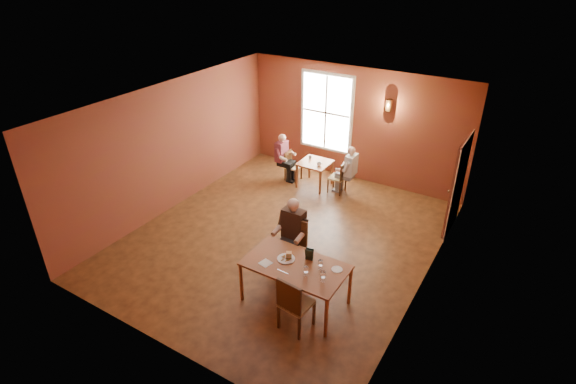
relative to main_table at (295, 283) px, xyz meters
The scene contains 29 objects.
ground 2.03m from the main_table, 128.06° to the left, with size 6.00×7.00×0.01m, color brown.
wall_back 5.32m from the main_table, 103.58° to the left, with size 6.00×0.04×3.00m, color brown.
wall_front 2.54m from the main_table, 122.25° to the right, with size 6.00×0.04×3.00m, color brown.
wall_left 4.63m from the main_table, 159.70° to the left, with size 0.04×7.00×3.00m, color brown.
wall_right 2.61m from the main_table, 41.31° to the left, with size 0.04×7.00×3.00m, color brown.
ceiling 3.26m from the main_table, 128.06° to the left, with size 6.00×7.00×0.04m, color white.
window 5.56m from the main_table, 111.98° to the left, with size 1.36×0.10×1.96m, color white.
door 4.27m from the main_table, 66.03° to the left, with size 0.12×1.04×2.10m, color maroon.
wall_sconce 5.29m from the main_table, 93.72° to the left, with size 0.16×0.16×0.28m, color brown.
main_table is the anchor object (origin of this frame).
chair_diner_main 0.83m from the main_table, 127.57° to the left, with size 0.49×0.49×1.10m, color #5A2C13, non-canonical shape.
diner_main 0.85m from the main_table, 128.88° to the left, with size 0.57×0.57×1.42m, color black, non-canonical shape.
chair_empty 0.60m from the main_table, 57.62° to the right, with size 0.46×0.46×1.04m, color #412711, non-canonical shape.
plate_food 0.48m from the main_table, 169.52° to the left, with size 0.31×0.31×0.04m, color white.
sandwich 0.51m from the main_table, 156.77° to the left, with size 0.09×0.09×0.12m, color #B6854B.
goblet_a 0.67m from the main_table, 14.34° to the left, with size 0.08×0.08×0.20m, color white, non-canonical shape.
goblet_b 0.80m from the main_table, 14.19° to the right, with size 0.09×0.09×0.21m, color white, non-canonical shape.
goblet_c 0.61m from the main_table, 29.90° to the right, with size 0.08×0.08×0.20m, color white, non-canonical shape.
menu_stand 0.59m from the main_table, 60.88° to the left, with size 0.14×0.07×0.23m, color black.
knife 0.50m from the main_table, 106.96° to the right, with size 0.23×0.02×0.00m, color silver.
napkin 0.66m from the main_table, 152.58° to the right, with size 0.19×0.19×0.01m, color white.
side_plate 0.82m from the main_table, 19.63° to the left, with size 0.19×0.19×0.01m, color silver.
second_table 4.47m from the main_table, 114.03° to the left, with size 0.77×0.77×0.68m, color brown, non-canonical shape.
chair_diner_white 4.24m from the main_table, 105.99° to the left, with size 0.37×0.37×0.84m, color #552513, non-canonical shape.
diner_white 4.24m from the main_table, 105.60° to the left, with size 0.50×0.50×1.24m, color silver, non-canonical shape.
chair_diner_maroon 4.77m from the main_table, 121.19° to the left, with size 0.36×0.36×0.80m, color brown, non-canonical shape.
diner_maroon 4.79m from the main_table, 121.50° to the left, with size 0.50×0.50×1.24m, color #5C1E1D, non-canonical shape.
cup_a 4.28m from the main_table, 112.46° to the left, with size 0.11×0.11×0.09m, color silver.
cup_b 4.67m from the main_table, 115.82° to the left, with size 0.09×0.09×0.09m, color silver.
Camera 1 is at (4.28, -6.82, 5.55)m, focal length 28.00 mm.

